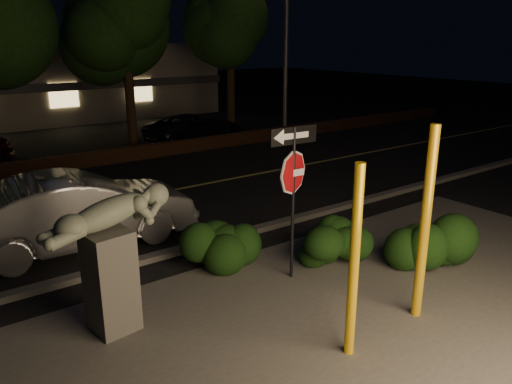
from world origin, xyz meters
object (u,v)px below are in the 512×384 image
(yellow_pole_right, at_px, (425,225))
(signpost, at_px, (293,173))
(yellow_pole_left, at_px, (354,264))
(silver_sedan, at_px, (79,211))
(streetlight, at_px, (284,11))
(parked_car_dark, at_px, (195,128))
(sculpture, at_px, (110,249))

(yellow_pole_right, relative_size, signpost, 1.10)
(yellow_pole_left, distance_m, silver_sedan, 6.38)
(streetlight, height_order, parked_car_dark, streetlight)
(yellow_pole_right, height_order, streetlight, streetlight)
(sculpture, xyz_separation_m, streetlight, (12.01, 10.70, 4.06))
(streetlight, relative_size, silver_sedan, 1.88)
(streetlight, relative_size, parked_car_dark, 2.08)
(yellow_pole_left, xyz_separation_m, signpost, (0.86, 2.29, 0.62))
(signpost, distance_m, parked_car_dark, 13.28)
(streetlight, bearing_deg, yellow_pole_left, -147.06)
(streetlight, bearing_deg, sculpture, -159.49)
(yellow_pole_right, bearing_deg, signpost, 109.08)
(sculpture, relative_size, parked_car_dark, 0.50)
(parked_car_dark, bearing_deg, silver_sedan, 132.83)
(silver_sedan, bearing_deg, signpost, -141.88)
(yellow_pole_left, relative_size, parked_car_dark, 0.64)
(yellow_pole_right, distance_m, signpost, 2.39)
(sculpture, height_order, silver_sedan, sculpture)
(signpost, height_order, sculpture, signpost)
(yellow_pole_left, distance_m, yellow_pole_right, 1.64)
(streetlight, xyz_separation_m, parked_car_dark, (-3.83, 1.27, -4.78))
(yellow_pole_left, height_order, signpost, signpost)
(yellow_pole_left, height_order, yellow_pole_right, yellow_pole_right)
(sculpture, xyz_separation_m, parked_car_dark, (8.19, 11.97, -0.73))
(signpost, distance_m, sculpture, 3.36)
(yellow_pole_right, height_order, signpost, yellow_pole_right)
(yellow_pole_left, distance_m, streetlight, 16.86)
(sculpture, height_order, parked_car_dark, sculpture)
(streetlight, bearing_deg, silver_sedan, -169.00)
(yellow_pole_right, bearing_deg, parked_car_dark, 74.00)
(yellow_pole_left, bearing_deg, parked_car_dark, 68.33)
(signpost, relative_size, sculpture, 1.32)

